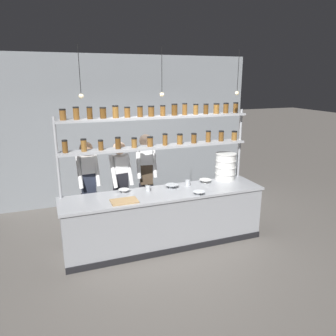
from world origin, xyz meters
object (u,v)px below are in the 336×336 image
object	(u,v)px
cutting_board	(124,201)
chef_left	(89,184)
prep_bowl_center_front	(172,186)
serving_cup_front	(188,183)
prep_bowl_near_left	(205,181)
chef_right	(146,174)
spice_shelf_unit	(158,133)
prep_bowl_near_right	(199,193)
chef_center	(121,183)
serving_cup_by_board	(148,188)
prep_bowl_center_back	(124,191)
container_stack	(226,166)

from	to	relation	value
cutting_board	chef_left	bearing A→B (deg)	115.10
prep_bowl_center_front	serving_cup_front	bearing A→B (deg)	2.64
chef_left	cutting_board	world-z (taller)	chef_left
prep_bowl_near_left	prep_bowl_center_front	size ratio (longest dim) A/B	0.99
chef_right	spice_shelf_unit	bearing A→B (deg)	-71.56
chef_left	spice_shelf_unit	bearing A→B (deg)	-22.25
prep_bowl_near_right	chef_center	bearing A→B (deg)	141.97
cutting_board	prep_bowl_center_front	world-z (taller)	prep_bowl_center_front
chef_right	serving_cup_by_board	world-z (taller)	chef_right
spice_shelf_unit	prep_bowl_center_back	size ratio (longest dim) A/B	17.61
serving_cup_by_board	spice_shelf_unit	bearing A→B (deg)	35.60
prep_bowl_near_right	container_stack	bearing A→B (deg)	35.20
chef_center	cutting_board	world-z (taller)	chef_center
cutting_board	prep_bowl_center_back	world-z (taller)	prep_bowl_center_back
prep_bowl_near_left	prep_bowl_center_back	distance (m)	1.47
cutting_board	spice_shelf_unit	bearing A→B (deg)	35.80
cutting_board	prep_bowl_near_right	distance (m)	1.19
prep_bowl_near_right	serving_cup_by_board	bearing A→B (deg)	147.09
cutting_board	serving_cup_by_board	distance (m)	0.60
chef_center	prep_bowl_center_front	distance (m)	0.88
prep_bowl_center_front	prep_bowl_near_right	world-z (taller)	prep_bowl_center_front
spice_shelf_unit	cutting_board	bearing A→B (deg)	-144.20
chef_center	spice_shelf_unit	bearing A→B (deg)	-29.58
spice_shelf_unit	chef_left	world-z (taller)	spice_shelf_unit
spice_shelf_unit	chef_center	size ratio (longest dim) A/B	1.90
spice_shelf_unit	cutting_board	distance (m)	1.27
serving_cup_front	prep_bowl_near_left	bearing A→B (deg)	6.29
chef_left	prep_bowl_near_right	world-z (taller)	chef_left
chef_left	serving_cup_by_board	distance (m)	1.04
prep_bowl_near_right	serving_cup_front	size ratio (longest dim) A/B	1.93
chef_left	prep_bowl_center_front	world-z (taller)	chef_left
prep_bowl_center_back	serving_cup_by_board	size ratio (longest dim) A/B	2.22
chef_left	prep_bowl_center_back	size ratio (longest dim) A/B	9.30
serving_cup_front	spice_shelf_unit	bearing A→B (deg)	162.00
chef_center	prep_bowl_center_front	size ratio (longest dim) A/B	7.77
prep_bowl_near_left	serving_cup_front	size ratio (longest dim) A/B	2.20
prep_bowl_near_left	prep_bowl_center_front	bearing A→B (deg)	-175.36
spice_shelf_unit	prep_bowl_near_left	size ratio (longest dim) A/B	14.88
prep_bowl_near_right	spice_shelf_unit	bearing A→B (deg)	127.26
chef_center	prep_bowl_center_front	world-z (taller)	chef_center
chef_right	serving_cup_by_board	xyz separation A→B (m)	(-0.15, -0.60, -0.06)
spice_shelf_unit	prep_bowl_center_back	world-z (taller)	spice_shelf_unit
container_stack	chef_left	bearing A→B (deg)	170.11
container_stack	prep_bowl_near_right	xyz separation A→B (m)	(-0.80, -0.57, -0.22)
cutting_board	prep_bowl_near_left	bearing A→B (deg)	14.32
chef_right	container_stack	xyz separation A→B (m)	(1.36, -0.49, 0.14)
spice_shelf_unit	cutting_board	xyz separation A→B (m)	(-0.71, -0.52, -0.92)
spice_shelf_unit	prep_bowl_center_front	bearing A→B (deg)	-42.60
chef_center	serving_cup_front	size ratio (longest dim) A/B	17.22
spice_shelf_unit	prep_bowl_center_front	distance (m)	0.94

